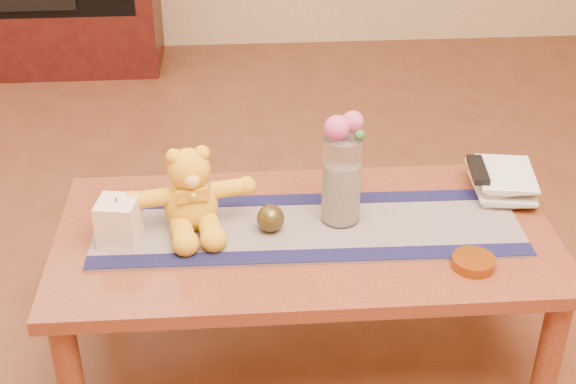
{
  "coord_description": "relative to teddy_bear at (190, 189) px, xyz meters",
  "views": [
    {
      "loc": [
        -0.18,
        -1.84,
        1.68
      ],
      "look_at": [
        -0.05,
        0.0,
        0.58
      ],
      "focal_mm": 49.1,
      "sensor_mm": 36.0,
      "label": 1
    }
  ],
  "objects": [
    {
      "name": "table_leg_bl",
      "position": [
        -0.32,
        0.24,
        -0.37
      ],
      "size": [
        0.07,
        0.07,
        0.41
      ],
      "primitive_type": "cylinder",
      "color": "#602816",
      "rests_on": "floor"
    },
    {
      "name": "amber_dish",
      "position": [
        0.74,
        -0.25,
        -0.11
      ],
      "size": [
        0.13,
        0.13,
        0.03
      ],
      "primitive_type": "cylinder",
      "rotation": [
        0.0,
        0.0,
        -0.11
      ],
      "color": "#BF5914",
      "rests_on": "coffee_table_top"
    },
    {
      "name": "glass_vase",
      "position": [
        0.42,
        -0.0,
        0.01
      ],
      "size": [
        0.11,
        0.11,
        0.26
      ],
      "primitive_type": "cylinder",
      "color": "silver",
      "rests_on": "persian_runner"
    },
    {
      "name": "runner_border_near",
      "position": [
        0.32,
        -0.18,
        -0.12
      ],
      "size": [
        1.2,
        0.08,
        0.0
      ],
      "primitive_type": "cube",
      "rotation": [
        0.0,
        0.0,
        -0.02
      ],
      "color": "#121135",
      "rests_on": "persian_runner"
    },
    {
      "name": "pillar_candle",
      "position": [
        -0.19,
        -0.07,
        -0.05
      ],
      "size": [
        0.12,
        0.12,
        0.12
      ],
      "primitive_type": "cube",
      "rotation": [
        0.0,
        0.0,
        -0.17
      ],
      "color": "beige",
      "rests_on": "persian_runner"
    },
    {
      "name": "blue_flower_side",
      "position": [
        0.39,
        0.02,
        0.16
      ],
      "size": [
        0.04,
        0.04,
        0.04
      ],
      "primitive_type": "sphere",
      "color": "#4C4BA3",
      "rests_on": "glass_vase"
    },
    {
      "name": "tv_remote",
      "position": [
        0.85,
        0.12,
        -0.04
      ],
      "size": [
        0.06,
        0.16,
        0.02
      ],
      "primitive_type": "cube",
      "rotation": [
        0.0,
        0.0,
        -0.11
      ],
      "color": "black",
      "rests_on": "book_top"
    },
    {
      "name": "table_leg_br",
      "position": [
        0.96,
        0.24,
        -0.37
      ],
      "size": [
        0.07,
        0.07,
        0.41
      ],
      "primitive_type": "cylinder",
      "color": "#602816",
      "rests_on": "floor"
    },
    {
      "name": "runner_border_far",
      "position": [
        0.33,
        0.11,
        -0.12
      ],
      "size": [
        1.2,
        0.08,
        0.0
      ],
      "primitive_type": "cube",
      "rotation": [
        0.0,
        0.0,
        -0.02
      ],
      "color": "#121135",
      "rests_on": "persian_runner"
    },
    {
      "name": "coffee_table_top",
      "position": [
        0.32,
        -0.05,
        -0.14
      ],
      "size": [
        1.4,
        0.7,
        0.04
      ],
      "primitive_type": "cube",
      "color": "#602816",
      "rests_on": "floor"
    },
    {
      "name": "blue_flower_back",
      "position": [
        0.43,
        0.03,
        0.17
      ],
      "size": [
        0.04,
        0.04,
        0.04
      ],
      "primitive_type": "sphere",
      "color": "#4C4BA3",
      "rests_on": "glass_vase"
    },
    {
      "name": "book_upper",
      "position": [
        0.84,
        0.13,
        -0.08
      ],
      "size": [
        0.17,
        0.22,
        0.02
      ],
      "primitive_type": "imported",
      "rotation": [
        0.0,
        0.0,
        -0.0
      ],
      "color": "beige",
      "rests_on": "book_lower"
    },
    {
      "name": "rose_right",
      "position": [
        0.45,
        0.0,
        0.19
      ],
      "size": [
        0.06,
        0.06,
        0.06
      ],
      "primitive_type": "sphere",
      "color": "#BF4378",
      "rests_on": "glass_vase"
    },
    {
      "name": "book_top",
      "position": [
        0.85,
        0.13,
        -0.06
      ],
      "size": [
        0.2,
        0.25,
        0.02
      ],
      "primitive_type": "imported",
      "rotation": [
        0.0,
        0.0,
        -0.16
      ],
      "color": "beige",
      "rests_on": "book_upper"
    },
    {
      "name": "bronze_ball",
      "position": [
        0.22,
        -0.05,
        -0.08
      ],
      "size": [
        0.1,
        0.1,
        0.08
      ],
      "primitive_type": "sphere",
      "rotation": [
        0.0,
        0.0,
        -0.29
      ],
      "color": "#483C18",
      "rests_on": "persian_runner"
    },
    {
      "name": "potpourri_fill",
      "position": [
        0.42,
        -0.0,
        -0.03
      ],
      "size": [
        0.09,
        0.09,
        0.18
      ],
      "primitive_type": "cylinder",
      "color": "beige",
      "rests_on": "glass_vase"
    },
    {
      "name": "book_lower",
      "position": [
        0.85,
        0.12,
        -0.09
      ],
      "size": [
        0.2,
        0.25,
        0.02
      ],
      "primitive_type": "imported",
      "rotation": [
        0.0,
        0.0,
        -0.2
      ],
      "color": "beige",
      "rests_on": "book_bottom"
    },
    {
      "name": "rose_left",
      "position": [
        0.4,
        -0.01,
        0.18
      ],
      "size": [
        0.07,
        0.07,
        0.07
      ],
      "primitive_type": "sphere",
      "color": "#BF4378",
      "rests_on": "glass_vase"
    },
    {
      "name": "table_leg_fr",
      "position": [
        0.96,
        -0.34,
        -0.37
      ],
      "size": [
        0.07,
        0.07,
        0.41
      ],
      "primitive_type": "cylinder",
      "color": "#602816",
      "rests_on": "floor"
    },
    {
      "name": "candle_wick",
      "position": [
        -0.19,
        -0.07,
        0.01
      ],
      "size": [
        0.0,
        0.0,
        0.01
      ],
      "primitive_type": "cylinder",
      "rotation": [
        0.0,
        0.0,
        -0.17
      ],
      "color": "black",
      "rests_on": "pillar_candle"
    },
    {
      "name": "table_leg_fl",
      "position": [
        -0.32,
        -0.34,
        -0.37
      ],
      "size": [
        0.07,
        0.07,
        0.41
      ],
      "primitive_type": "cylinder",
      "color": "#602816",
      "rests_on": "floor"
    },
    {
      "name": "floor",
      "position": [
        0.32,
        -0.05,
        -0.57
      ],
      "size": [
        5.5,
        5.5,
        0.0
      ],
      "primitive_type": "plane",
      "color": "#5C2E1A",
      "rests_on": "ground"
    },
    {
      "name": "leaf_sprig",
      "position": [
        0.46,
        -0.02,
        0.16
      ],
      "size": [
        0.03,
        0.03,
        0.03
      ],
      "primitive_type": "sphere",
      "color": "#33662D",
      "rests_on": "glass_vase"
    },
    {
      "name": "persian_runner",
      "position": [
        0.33,
        -0.03,
        -0.12
      ],
      "size": [
        1.21,
        0.37,
        0.01
      ],
      "primitive_type": "cube",
      "rotation": [
        0.0,
        0.0,
        -0.02
      ],
      "color": "#1C1845",
      "rests_on": "coffee_table_top"
    },
    {
      "name": "teddy_bear",
      "position": [
        0.0,
        0.0,
        0.0
      ],
      "size": [
        0.39,
        0.34,
        0.23
      ],
      "primitive_type": null,
      "rotation": [
        0.0,
        0.0,
        0.18
      ],
      "color": "gold",
      "rests_on": "persian_runner"
    },
    {
      "name": "book_bottom",
      "position": [
        0.85,
        0.13,
        -0.11
      ],
      "size": [
        0.18,
        0.23,
        0.02
      ],
      "primitive_type": "imported",
      "rotation": [
        0.0,
        0.0,
        -0.06
      ],
      "color": "beige",
      "rests_on": "coffee_table_top"
    }
  ]
}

